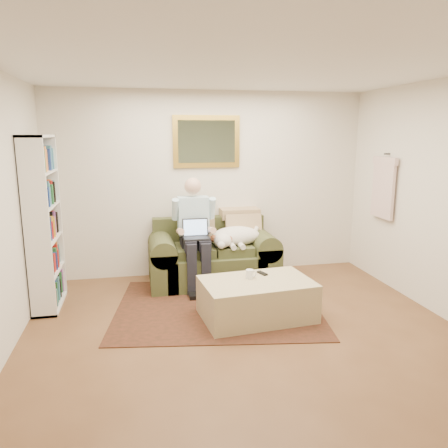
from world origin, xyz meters
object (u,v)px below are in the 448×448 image
object	(u,v)px
bookshelf	(43,223)
seated_man	(195,234)
sofa	(213,261)
sleeping_dog	(236,236)
coffee_mug	(250,274)
ottoman	(257,299)
laptop	(196,233)

from	to	relation	value
bookshelf	seated_man	bearing A→B (deg)	8.69
sofa	sleeping_dog	world-z (taller)	sofa
sleeping_dog	bookshelf	xyz separation A→B (m)	(-2.36, -0.35, 0.34)
seated_man	coffee_mug	bearing A→B (deg)	-66.03
ottoman	sofa	bearing A→B (deg)	101.58
sofa	seated_man	distance (m)	0.52
laptop	ottoman	size ratio (longest dim) A/B	0.28
sleeping_dog	bookshelf	size ratio (longest dim) A/B	0.35
laptop	ottoman	distance (m)	1.30
coffee_mug	laptop	bearing A→B (deg)	115.41
ottoman	bookshelf	xyz separation A→B (m)	(-2.32, 0.85, 0.78)
laptop	ottoman	xyz separation A→B (m)	(0.52, -1.06, -0.54)
laptop	bookshelf	size ratio (longest dim) A/B	0.17
coffee_mug	bookshelf	size ratio (longest dim) A/B	0.05
ottoman	coffee_mug	bearing A→B (deg)	123.64
sofa	ottoman	size ratio (longest dim) A/B	1.44
seated_man	coffee_mug	size ratio (longest dim) A/B	14.43
sofa	sleeping_dog	xyz separation A→B (m)	(0.31, -0.09, 0.36)
ottoman	coffee_mug	world-z (taller)	coffee_mug
sleeping_dog	coffee_mug	bearing A→B (deg)	-95.42
sleeping_dog	coffee_mug	size ratio (longest dim) A/B	7.06
sleeping_dog	seated_man	bearing A→B (deg)	-172.87
sofa	ottoman	world-z (taller)	sofa
laptop	bookshelf	bearing A→B (deg)	-173.39
seated_man	laptop	xyz separation A→B (m)	(0.00, -0.07, 0.04)
sleeping_dog	coffee_mug	xyz separation A→B (m)	(-0.10, -1.11, -0.17)
sofa	coffee_mug	world-z (taller)	sofa
sofa	coffee_mug	xyz separation A→B (m)	(0.20, -1.19, 0.19)
ottoman	seated_man	bearing A→B (deg)	114.81
bookshelf	sofa	bearing A→B (deg)	11.88
sofa	bookshelf	size ratio (longest dim) A/B	0.86
seated_man	ottoman	size ratio (longest dim) A/B	1.21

